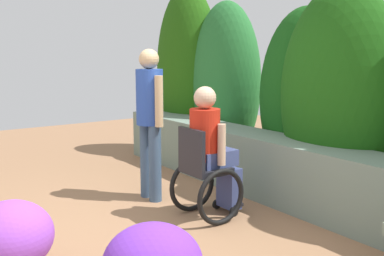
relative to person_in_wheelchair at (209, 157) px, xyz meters
The scene contains 6 objects.
ground_plane 1.26m from the person_in_wheelchair, 86.22° to the right, with size 13.44×13.44×0.00m, color #916848.
stone_retaining_wall 1.02m from the person_in_wheelchair, 85.83° to the left, with size 6.05×0.56×0.71m, color slate.
hedge_backdrop 1.72m from the person_in_wheelchair, 84.34° to the left, with size 6.98×1.15×2.79m.
person_in_wheelchair is the anchor object (origin of this frame).
person_standing_companion 0.93m from the person_in_wheelchair, 167.50° to the right, with size 0.49×0.30×1.69m.
flower_pot_purple_near 1.98m from the person_in_wheelchair, 84.95° to the right, with size 0.61×0.61×0.59m.
Camera 1 is at (3.41, -1.57, 1.65)m, focal length 42.21 mm.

